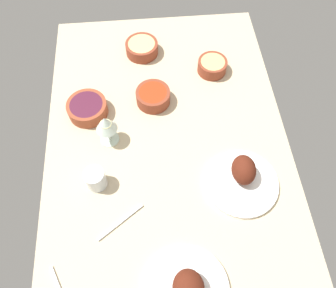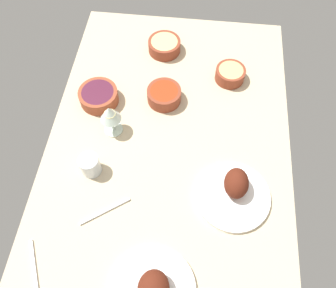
{
  "view_description": "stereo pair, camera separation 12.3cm",
  "coord_description": "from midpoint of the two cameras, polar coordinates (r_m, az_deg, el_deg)",
  "views": [
    {
      "loc": [
        -60.59,
        5.47,
        112.71
      ],
      "look_at": [
        0.0,
        0.0,
        6.0
      ],
      "focal_mm": 36.0,
      "sensor_mm": 36.0,
      "label": 1
    },
    {
      "loc": [
        -60.45,
        -6.8,
        112.71
      ],
      "look_at": [
        0.0,
        0.0,
        6.0
      ],
      "focal_mm": 36.0,
      "sensor_mm": 36.0,
      "label": 2
    }
  ],
  "objects": [
    {
      "name": "bowl_onions",
      "position": [
        1.35,
        -9.15,
        7.85
      ],
      "size": [
        15.35,
        15.35,
        5.49
      ],
      "color": "brown",
      "rests_on": "dining_table"
    },
    {
      "name": "plate_center_main",
      "position": [
        1.17,
        14.15,
        -7.94
      ],
      "size": [
        25.33,
        25.33,
        10.52
      ],
      "color": "white",
      "rests_on": "dining_table"
    },
    {
      "name": "dining_table",
      "position": [
        1.26,
        2.77,
        -1.14
      ],
      "size": [
        140.0,
        90.0,
        4.0
      ],
      "primitive_type": "cube",
      "color": "#C6B28E",
      "rests_on": "ground"
    },
    {
      "name": "bowl_sauce",
      "position": [
        1.34,
        1.97,
        8.12
      ],
      "size": [
        13.42,
        13.42,
        5.73
      ],
      "color": "brown",
      "rests_on": "dining_table"
    },
    {
      "name": "wine_glass",
      "position": [
        1.21,
        -6.96,
        4.7
      ],
      "size": [
        7.6,
        7.6,
        14.0
      ],
      "color": "silver",
      "rests_on": "dining_table"
    },
    {
      "name": "water_tumbler",
      "position": [
        1.18,
        -10.21,
        -3.78
      ],
      "size": [
        7.04,
        7.04,
        7.97
      ],
      "primitive_type": "cylinder",
      "color": "silver",
      "rests_on": "dining_table"
    },
    {
      "name": "bowl_potatoes",
      "position": [
        1.52,
        1.78,
        16.18
      ],
      "size": [
        13.97,
        13.97,
        5.29
      ],
      "color": "brown",
      "rests_on": "dining_table"
    },
    {
      "name": "bowl_pasta",
      "position": [
        1.44,
        12.94,
        11.31
      ],
      "size": [
        12.12,
        12.12,
        5.39
      ],
      "color": "brown",
      "rests_on": "dining_table"
    },
    {
      "name": "fork_loose",
      "position": [
        1.15,
        -7.58,
        -11.5
      ],
      "size": [
        11.13,
        15.29,
        0.8
      ],
      "primitive_type": "cube",
      "rotation": [
        0.0,
        0.0,
        5.33
      ],
      "color": "silver",
      "rests_on": "dining_table"
    },
    {
      "name": "spoon_loose",
      "position": [
        1.15,
        -18.83,
        -19.16
      ],
      "size": [
        14.98,
        7.48,
        0.8
      ],
      "primitive_type": "cube",
      "rotation": [
        0.0,
        0.0,
        3.57
      ],
      "color": "silver",
      "rests_on": "dining_table"
    }
  ]
}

